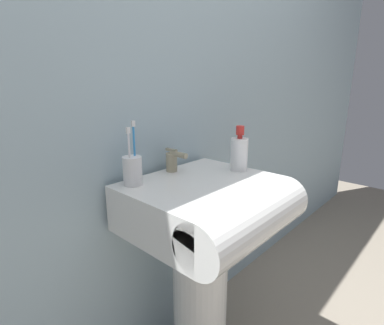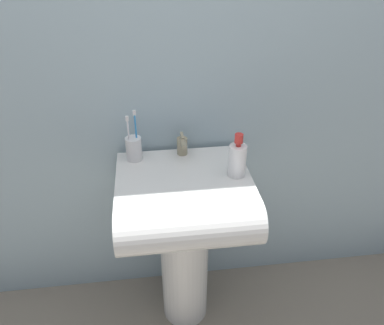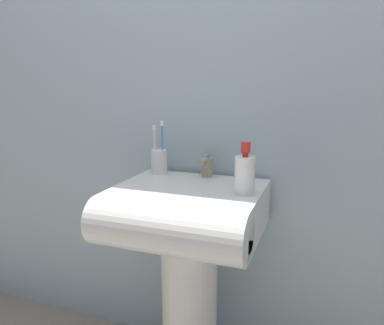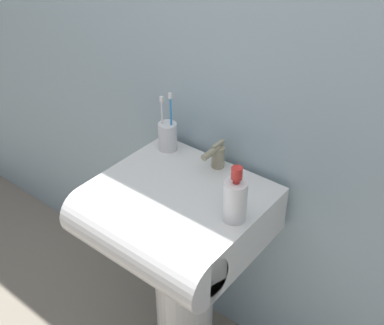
% 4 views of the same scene
% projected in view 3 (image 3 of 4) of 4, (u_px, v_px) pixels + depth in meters
% --- Properties ---
extents(wall_back, '(5.00, 0.05, 2.40)m').
position_uv_depth(wall_back, '(211.00, 82.00, 1.52)').
color(wall_back, '#9EB7C1').
rests_on(wall_back, ground).
extents(sink_pedestal, '(0.22, 0.22, 0.66)m').
position_uv_depth(sink_pedestal, '(189.00, 308.00, 1.47)').
color(sink_pedestal, white).
rests_on(sink_pedestal, ground).
extents(sink_basin, '(0.53, 0.50, 0.17)m').
position_uv_depth(sink_basin, '(183.00, 214.00, 1.33)').
color(sink_basin, white).
rests_on(sink_basin, sink_pedestal).
extents(faucet, '(0.04, 0.11, 0.09)m').
position_uv_depth(faucet, '(206.00, 166.00, 1.50)').
color(faucet, tan).
rests_on(faucet, sink_basin).
extents(toothbrush_cup, '(0.07, 0.07, 0.22)m').
position_uv_depth(toothbrush_cup, '(159.00, 161.00, 1.55)').
color(toothbrush_cup, white).
rests_on(toothbrush_cup, sink_basin).
extents(soap_bottle, '(0.07, 0.07, 0.18)m').
position_uv_depth(soap_bottle, '(245.00, 174.00, 1.26)').
color(soap_bottle, white).
rests_on(soap_bottle, sink_basin).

